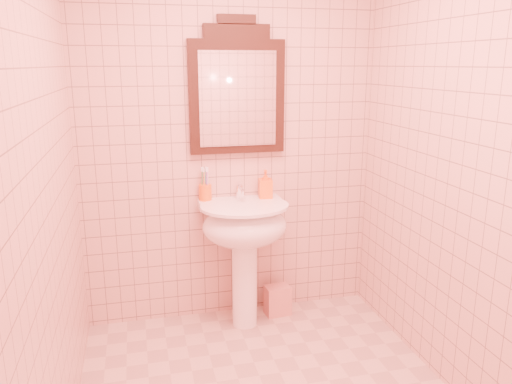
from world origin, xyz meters
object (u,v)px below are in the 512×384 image
object	(u,v)px
mirror	(237,91)
towel	(278,300)
toothbrush_cup	(205,192)
pedestal_sink	(245,234)
soap_dispenser	(265,184)

from	to	relation	value
mirror	towel	distance (m)	1.50
toothbrush_cup	pedestal_sink	bearing A→B (deg)	-37.34
towel	soap_dispenser	bearing A→B (deg)	150.89
towel	mirror	bearing A→B (deg)	156.94
mirror	towel	xyz separation A→B (m)	(0.26, -0.11, -1.47)
toothbrush_cup	towel	size ratio (longest dim) A/B	0.93
soap_dispenser	towel	bearing A→B (deg)	-22.70
mirror	toothbrush_cup	distance (m)	0.70
toothbrush_cup	soap_dispenser	size ratio (longest dim) A/B	1.03
pedestal_sink	soap_dispenser	xyz separation A→B (m)	(0.18, 0.14, 0.30)
pedestal_sink	soap_dispenser	distance (m)	0.37
mirror	towel	world-z (taller)	mirror
pedestal_sink	mirror	world-z (taller)	mirror
mirror	towel	bearing A→B (deg)	-23.06
toothbrush_cup	soap_dispenser	distance (m)	0.41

